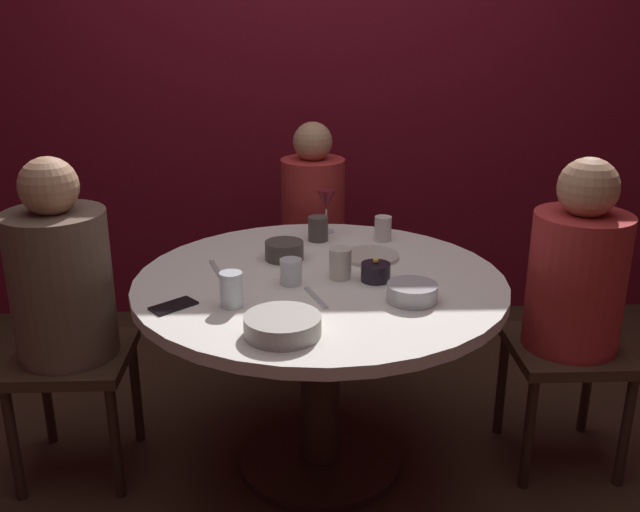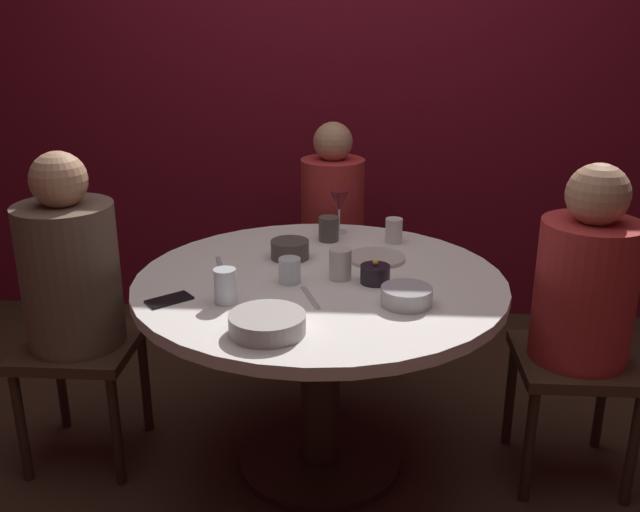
{
  "view_description": "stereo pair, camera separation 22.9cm",
  "coord_description": "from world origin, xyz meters",
  "px_view_note": "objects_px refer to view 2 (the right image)",
  "views": [
    {
      "loc": [
        -0.08,
        -2.26,
        1.62
      ],
      "look_at": [
        0.0,
        0.0,
        0.82
      ],
      "focal_mm": 40.1,
      "sensor_mm": 36.0,
      "label": 1
    },
    {
      "loc": [
        0.15,
        -2.25,
        1.62
      ],
      "look_at": [
        0.0,
        0.0,
        0.82
      ],
      "focal_mm": 40.1,
      "sensor_mm": 36.0,
      "label": 2
    }
  ],
  "objects_px": {
    "dining_table": "(320,322)",
    "dinner_plate": "(376,258)",
    "seated_diner_left": "(71,277)",
    "bowl_small_white": "(290,249)",
    "candle_holder": "(375,274)",
    "bowl_salad_center": "(267,323)",
    "wine_glass": "(339,202)",
    "cup_by_right_diner": "(329,229)",
    "seated_diner_back": "(333,216)",
    "seated_diner_right": "(585,292)",
    "cup_near_candle": "(394,231)",
    "cup_by_left_diner": "(225,286)",
    "cell_phone": "(169,300)",
    "cup_center_front": "(290,270)",
    "cup_far_edge": "(340,264)"
  },
  "relations": [
    {
      "from": "cell_phone",
      "to": "cup_by_left_diner",
      "type": "height_order",
      "value": "cup_by_left_diner"
    },
    {
      "from": "seated_diner_left",
      "to": "bowl_small_white",
      "type": "relative_size",
      "value": 8.28
    },
    {
      "from": "seated_diner_back",
      "to": "cell_phone",
      "type": "height_order",
      "value": "seated_diner_back"
    },
    {
      "from": "seated_diner_left",
      "to": "cup_center_front",
      "type": "distance_m",
      "value": 0.78
    },
    {
      "from": "seated_diner_right",
      "to": "bowl_salad_center",
      "type": "bearing_deg",
      "value": 23.22
    },
    {
      "from": "cup_near_candle",
      "to": "seated_diner_left",
      "type": "bearing_deg",
      "value": -160.59
    },
    {
      "from": "bowl_salad_center",
      "to": "seated_diner_back",
      "type": "bearing_deg",
      "value": 84.73
    },
    {
      "from": "seated_diner_right",
      "to": "cup_by_right_diner",
      "type": "distance_m",
      "value": 0.97
    },
    {
      "from": "bowl_small_white",
      "to": "cup_by_left_diner",
      "type": "bearing_deg",
      "value": -110.49
    },
    {
      "from": "seated_diner_back",
      "to": "wine_glass",
      "type": "bearing_deg",
      "value": 6.78
    },
    {
      "from": "seated_diner_right",
      "to": "cup_center_front",
      "type": "distance_m",
      "value": 0.99
    },
    {
      "from": "cup_center_front",
      "to": "cup_by_left_diner",
      "type": "bearing_deg",
      "value": -135.14
    },
    {
      "from": "dining_table",
      "to": "wine_glass",
      "type": "bearing_deg",
      "value": 85.13
    },
    {
      "from": "cell_phone",
      "to": "bowl_salad_center",
      "type": "xyz_separation_m",
      "value": [
        0.34,
        -0.21,
        0.02
      ]
    },
    {
      "from": "seated_diner_right",
      "to": "cell_phone",
      "type": "relative_size",
      "value": 8.18
    },
    {
      "from": "dining_table",
      "to": "cup_near_candle",
      "type": "distance_m",
      "value": 0.52
    },
    {
      "from": "cup_far_edge",
      "to": "candle_holder",
      "type": "bearing_deg",
      "value": -14.85
    },
    {
      "from": "seated_diner_left",
      "to": "bowl_salad_center",
      "type": "bearing_deg",
      "value": -29.96
    },
    {
      "from": "cup_near_candle",
      "to": "cup_center_front",
      "type": "xyz_separation_m",
      "value": [
        -0.36,
        -0.44,
        -0.01
      ]
    },
    {
      "from": "seated_diner_right",
      "to": "bowl_small_white",
      "type": "xyz_separation_m",
      "value": [
        -1.01,
        0.19,
        0.06
      ]
    },
    {
      "from": "seated_diner_left",
      "to": "wine_glass",
      "type": "xyz_separation_m",
      "value": [
        0.91,
        0.51,
        0.15
      ]
    },
    {
      "from": "dinner_plate",
      "to": "seated_diner_left",
      "type": "bearing_deg",
      "value": -169.49
    },
    {
      "from": "seated_diner_left",
      "to": "dinner_plate",
      "type": "distance_m",
      "value": 1.08
    },
    {
      "from": "dining_table",
      "to": "dinner_plate",
      "type": "height_order",
      "value": "dinner_plate"
    },
    {
      "from": "seated_diner_left",
      "to": "dinner_plate",
      "type": "bearing_deg",
      "value": 10.51
    },
    {
      "from": "dining_table",
      "to": "cup_by_left_diner",
      "type": "bearing_deg",
      "value": -141.12
    },
    {
      "from": "dining_table",
      "to": "bowl_salad_center",
      "type": "bearing_deg",
      "value": -105.68
    },
    {
      "from": "dining_table",
      "to": "cell_phone",
      "type": "bearing_deg",
      "value": -153.76
    },
    {
      "from": "seated_diner_back",
      "to": "cup_by_left_diner",
      "type": "bearing_deg",
      "value": -14.18
    },
    {
      "from": "wine_glass",
      "to": "cup_by_right_diner",
      "type": "height_order",
      "value": "wine_glass"
    },
    {
      "from": "bowl_salad_center",
      "to": "cup_center_front",
      "type": "xyz_separation_m",
      "value": [
        0.02,
        0.39,
        0.01
      ]
    },
    {
      "from": "seated_diner_back",
      "to": "bowl_small_white",
      "type": "height_order",
      "value": "seated_diner_back"
    },
    {
      "from": "wine_glass",
      "to": "seated_diner_left",
      "type": "bearing_deg",
      "value": -150.66
    },
    {
      "from": "seated_diner_left",
      "to": "cup_near_candle",
      "type": "height_order",
      "value": "seated_diner_left"
    },
    {
      "from": "candle_holder",
      "to": "bowl_salad_center",
      "type": "relative_size",
      "value": 0.45
    },
    {
      "from": "dining_table",
      "to": "dinner_plate",
      "type": "distance_m",
      "value": 0.32
    },
    {
      "from": "candle_holder",
      "to": "cup_by_right_diner",
      "type": "distance_m",
      "value": 0.47
    },
    {
      "from": "seated_diner_back",
      "to": "bowl_salad_center",
      "type": "xyz_separation_m",
      "value": [
        -0.12,
        -1.31,
        0.07
      ]
    },
    {
      "from": "candle_holder",
      "to": "bowl_salad_center",
      "type": "distance_m",
      "value": 0.51
    },
    {
      "from": "seated_diner_left",
      "to": "cup_near_candle",
      "type": "bearing_deg",
      "value": 19.41
    },
    {
      "from": "seated_diner_right",
      "to": "bowl_small_white",
      "type": "height_order",
      "value": "seated_diner_right"
    },
    {
      "from": "dining_table",
      "to": "seated_diner_left",
      "type": "height_order",
      "value": "seated_diner_left"
    },
    {
      "from": "seated_diner_right",
      "to": "cup_near_candle",
      "type": "bearing_deg",
      "value": -32.55
    },
    {
      "from": "dining_table",
      "to": "candle_holder",
      "type": "relative_size",
      "value": 12.66
    },
    {
      "from": "cell_phone",
      "to": "cup_far_edge",
      "type": "distance_m",
      "value": 0.58
    },
    {
      "from": "candle_holder",
      "to": "cup_by_left_diner",
      "type": "bearing_deg",
      "value": -156.99
    },
    {
      "from": "seated_diner_left",
      "to": "candle_holder",
      "type": "height_order",
      "value": "seated_diner_left"
    },
    {
      "from": "candle_holder",
      "to": "cup_near_candle",
      "type": "xyz_separation_m",
      "value": [
        0.08,
        0.43,
        0.02
      ]
    },
    {
      "from": "seated_diner_left",
      "to": "cup_near_candle",
      "type": "relative_size",
      "value": 12.0
    },
    {
      "from": "seated_diner_left",
      "to": "seated_diner_right",
      "type": "xyz_separation_m",
      "value": [
        1.75,
        -0.0,
        -0.01
      ]
    }
  ]
}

